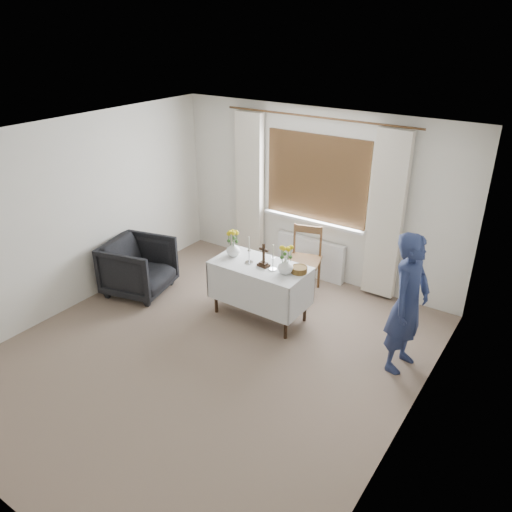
{
  "coord_description": "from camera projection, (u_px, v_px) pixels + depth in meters",
  "views": [
    {
      "loc": [
        3.14,
        -3.66,
        3.58
      ],
      "look_at": [
        0.1,
        0.81,
        0.98
      ],
      "focal_mm": 35.0,
      "sensor_mm": 36.0,
      "label": 1
    }
  ],
  "objects": [
    {
      "name": "ground",
      "position": [
        210.0,
        354.0,
        5.87
      ],
      "size": [
        5.0,
        5.0,
        0.0
      ],
      "primitive_type": "plane",
      "color": "gray",
      "rests_on": "ground"
    },
    {
      "name": "altar_table",
      "position": [
        260.0,
        291.0,
        6.45
      ],
      "size": [
        1.24,
        0.64,
        0.76
      ],
      "primitive_type": "cube",
      "color": "white",
      "rests_on": "ground"
    },
    {
      "name": "wooden_chair",
      "position": [
        304.0,
        262.0,
        7.0
      ],
      "size": [
        0.55,
        0.55,
        0.96
      ],
      "primitive_type": null,
      "rotation": [
        0.0,
        0.0,
        0.29
      ],
      "color": "brown",
      "rests_on": "ground"
    },
    {
      "name": "armchair",
      "position": [
        139.0,
        267.0,
        7.05
      ],
      "size": [
        1.03,
        1.01,
        0.78
      ],
      "primitive_type": "imported",
      "rotation": [
        0.0,
        0.0,
        1.81
      ],
      "color": "black",
      "rests_on": "ground"
    },
    {
      "name": "person",
      "position": [
        408.0,
        303.0,
        5.34
      ],
      "size": [
        0.46,
        0.64,
        1.62
      ],
      "primitive_type": "imported",
      "rotation": [
        0.0,
        0.0,
        1.44
      ],
      "color": "navy",
      "rests_on": "ground"
    },
    {
      "name": "radiator",
      "position": [
        310.0,
        257.0,
        7.55
      ],
      "size": [
        1.1,
        0.1,
        0.6
      ],
      "primitive_type": "cube",
      "color": "silver",
      "rests_on": "ground"
    },
    {
      "name": "wooden_cross",
      "position": [
        264.0,
        255.0,
        6.18
      ],
      "size": [
        0.15,
        0.12,
        0.31
      ],
      "primitive_type": null,
      "rotation": [
        0.0,
        0.0,
        -0.12
      ],
      "color": "black",
      "rests_on": "altar_table"
    },
    {
      "name": "candlestick_left",
      "position": [
        249.0,
        250.0,
        6.26
      ],
      "size": [
        0.12,
        0.12,
        0.36
      ],
      "primitive_type": null,
      "rotation": [
        0.0,
        0.0,
        0.23
      ],
      "color": "silver",
      "rests_on": "altar_table"
    },
    {
      "name": "candlestick_right",
      "position": [
        273.0,
        257.0,
        6.09
      ],
      "size": [
        0.1,
        0.1,
        0.34
      ],
      "primitive_type": null,
      "rotation": [
        0.0,
        0.0,
        0.05
      ],
      "color": "silver",
      "rests_on": "altar_table"
    },
    {
      "name": "flower_vase_left",
      "position": [
        233.0,
        249.0,
        6.48
      ],
      "size": [
        0.2,
        0.2,
        0.19
      ],
      "primitive_type": "imported",
      "rotation": [
        0.0,
        0.0,
        -0.08
      ],
      "color": "white",
      "rests_on": "altar_table"
    },
    {
      "name": "flower_vase_right",
      "position": [
        285.0,
        266.0,
        6.04
      ],
      "size": [
        0.22,
        0.22,
        0.2
      ],
      "primitive_type": "imported",
      "rotation": [
        0.0,
        0.0,
        0.17
      ],
      "color": "white",
      "rests_on": "altar_table"
    },
    {
      "name": "wicker_basket",
      "position": [
        299.0,
        270.0,
        6.08
      ],
      "size": [
        0.24,
        0.24,
        0.08
      ],
      "primitive_type": "cylinder",
      "rotation": [
        0.0,
        0.0,
        0.22
      ],
      "color": "brown",
      "rests_on": "altar_table"
    }
  ]
}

